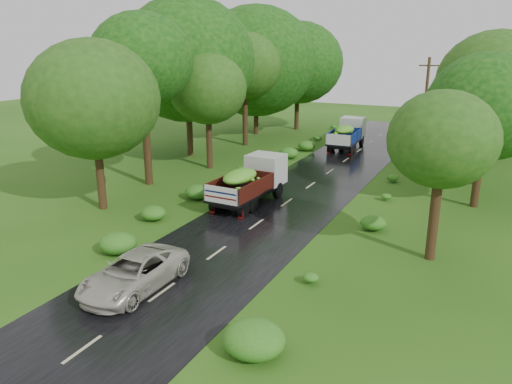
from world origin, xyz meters
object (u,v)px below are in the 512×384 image
Objects in this scene: truck_near at (251,179)px; truck_far at (348,132)px; car at (134,273)px; utility_pole at (425,111)px.

truck_near is 17.32m from truck_far.
truck_near reaches higher than car.
truck_near is at bearing -127.07° from utility_pole.
truck_far is 7.80m from utility_pole.
truck_near is at bearing 94.18° from car.
car is at bearing -83.31° from truck_near.
utility_pole is at bearing -28.47° from truck_far.
truck_near is 1.01× the size of truck_far.
car is (0.12, -28.65, -0.72)m from truck_far.
truck_far is at bearing 144.03° from utility_pole.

